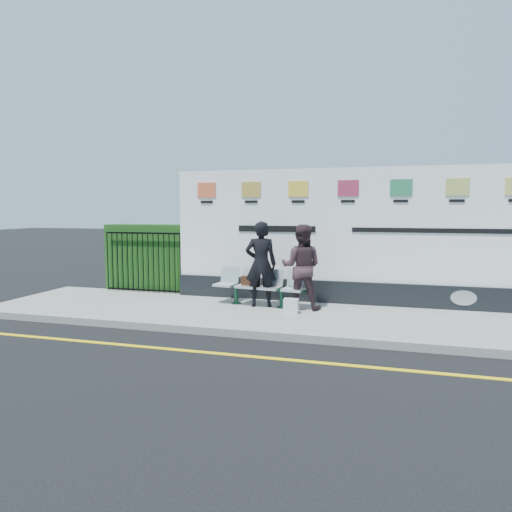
{
  "coord_description": "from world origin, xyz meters",
  "views": [
    {
      "loc": [
        1.28,
        -6.4,
        2.21
      ],
      "look_at": [
        -1.26,
        2.63,
        1.25
      ],
      "focal_mm": 32.0,
      "sensor_mm": 36.0,
      "label": 1
    }
  ],
  "objects_px": {
    "billboard": "(347,245)",
    "bench": "(258,296)",
    "woman_right": "(301,267)",
    "woman_left": "(261,264)"
  },
  "relations": [
    {
      "from": "woman_left",
      "to": "woman_right",
      "type": "distance_m",
      "value": 0.88
    },
    {
      "from": "bench",
      "to": "woman_left",
      "type": "height_order",
      "value": "woman_left"
    },
    {
      "from": "billboard",
      "to": "bench",
      "type": "bearing_deg",
      "value": -155.54
    },
    {
      "from": "woman_left",
      "to": "woman_right",
      "type": "bearing_deg",
      "value": 167.85
    },
    {
      "from": "billboard",
      "to": "bench",
      "type": "distance_m",
      "value": 2.27
    },
    {
      "from": "bench",
      "to": "woman_right",
      "type": "height_order",
      "value": "woman_right"
    },
    {
      "from": "woman_right",
      "to": "bench",
      "type": "bearing_deg",
      "value": -3.88
    },
    {
      "from": "billboard",
      "to": "woman_right",
      "type": "height_order",
      "value": "billboard"
    },
    {
      "from": "billboard",
      "to": "woman_right",
      "type": "distance_m",
      "value": 1.3
    },
    {
      "from": "bench",
      "to": "woman_left",
      "type": "relative_size",
      "value": 1.11
    }
  ]
}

